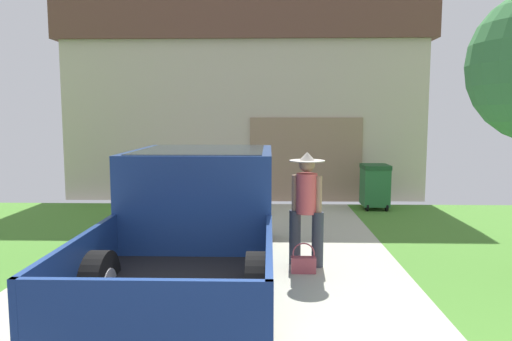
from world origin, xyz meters
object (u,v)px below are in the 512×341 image
object	(u,v)px
handbag	(303,263)
pickup_truck	(202,218)
person_with_hat	(307,204)
house_with_garage	(249,101)
wheeled_trash_bin	(375,185)

from	to	relation	value
handbag	pickup_truck	bearing A→B (deg)	-179.37
person_with_hat	handbag	world-z (taller)	person_with_hat
house_with_garage	person_with_hat	bearing A→B (deg)	-82.09
house_with_garage	handbag	bearing A→B (deg)	-82.78
handbag	house_with_garage	distance (m)	9.29
person_with_hat	wheeled_trash_bin	size ratio (longest dim) A/B	1.59
person_with_hat	house_with_garage	xyz separation A→B (m)	(-1.19, 8.54, 1.71)
handbag	house_with_garage	xyz separation A→B (m)	(-1.12, 8.88, 2.47)
pickup_truck	wheeled_trash_bin	bearing A→B (deg)	53.99
pickup_truck	house_with_garage	xyz separation A→B (m)	(0.27, 8.90, 1.84)
house_with_garage	wheeled_trash_bin	xyz separation A→B (m)	(3.10, -4.24, -2.04)
pickup_truck	person_with_hat	world-z (taller)	pickup_truck
person_with_hat	handbag	size ratio (longest dim) A/B	3.89
wheeled_trash_bin	person_with_hat	bearing A→B (deg)	-114.04
wheeled_trash_bin	house_with_garage	bearing A→B (deg)	126.18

